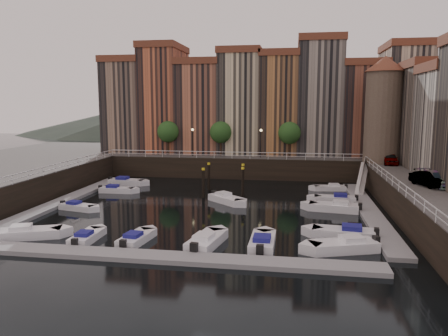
% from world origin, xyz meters
% --- Properties ---
extents(ground, '(200.00, 200.00, 0.00)m').
position_xyz_m(ground, '(0.00, 0.00, 0.00)').
color(ground, black).
rests_on(ground, ground).
extents(quay_far, '(80.00, 20.00, 3.00)m').
position_xyz_m(quay_far, '(0.00, 26.00, 1.50)').
color(quay_far, black).
rests_on(quay_far, ground).
extents(dock_left, '(2.00, 28.00, 0.35)m').
position_xyz_m(dock_left, '(-16.20, -1.00, 0.17)').
color(dock_left, gray).
rests_on(dock_left, ground).
extents(dock_right, '(2.00, 28.00, 0.35)m').
position_xyz_m(dock_right, '(16.20, -1.00, 0.17)').
color(dock_right, gray).
rests_on(dock_right, ground).
extents(dock_near, '(30.00, 2.00, 0.35)m').
position_xyz_m(dock_near, '(0.00, -17.00, 0.17)').
color(dock_near, gray).
rests_on(dock_near, ground).
extents(mountains, '(145.00, 100.00, 18.00)m').
position_xyz_m(mountains, '(1.72, 110.00, 7.92)').
color(mountains, '#2D382D').
rests_on(mountains, ground).
extents(far_terrace, '(48.70, 10.30, 17.50)m').
position_xyz_m(far_terrace, '(3.31, 23.50, 10.95)').
color(far_terrace, '#8F715B').
rests_on(far_terrace, quay_far).
extents(corner_tower, '(5.20, 5.20, 13.80)m').
position_xyz_m(corner_tower, '(20.00, 14.50, 10.19)').
color(corner_tower, '#6B5B4C').
rests_on(corner_tower, quay_right).
extents(promenade_trees, '(21.20, 3.20, 5.20)m').
position_xyz_m(promenade_trees, '(-1.33, 18.20, 6.58)').
color(promenade_trees, black).
rests_on(promenade_trees, quay_far).
extents(street_lamps, '(10.36, 0.36, 4.18)m').
position_xyz_m(street_lamps, '(-1.00, 17.20, 5.90)').
color(street_lamps, black).
rests_on(street_lamps, quay_far).
extents(railings, '(36.08, 34.04, 0.52)m').
position_xyz_m(railings, '(0.00, 4.88, 3.79)').
color(railings, white).
rests_on(railings, ground).
extents(gangway, '(2.78, 8.32, 3.73)m').
position_xyz_m(gangway, '(17.10, 10.00, 1.92)').
color(gangway, white).
rests_on(gangway, ground).
extents(mooring_pilings, '(4.99, 4.83, 3.78)m').
position_xyz_m(mooring_pilings, '(0.56, 5.79, 1.65)').
color(mooring_pilings, black).
rests_on(mooring_pilings, ground).
extents(boat_left_0, '(5.20, 3.49, 1.18)m').
position_xyz_m(boat_left_0, '(-12.33, -13.92, 0.40)').
color(boat_left_0, white).
rests_on(boat_left_0, ground).
extents(boat_left_2, '(4.23, 2.34, 0.95)m').
position_xyz_m(boat_left_2, '(-13.04, -4.45, 0.32)').
color(boat_left_2, white).
rests_on(boat_left_2, ground).
extents(boat_left_3, '(4.41, 1.69, 1.01)m').
position_xyz_m(boat_left_3, '(-12.64, 4.53, 0.34)').
color(boat_left_3, white).
rests_on(boat_left_3, ground).
extents(boat_left_4, '(5.06, 2.13, 1.15)m').
position_xyz_m(boat_left_4, '(-13.45, 9.72, 0.39)').
color(boat_left_4, white).
rests_on(boat_left_4, ground).
extents(boat_right_0, '(5.39, 3.42, 1.21)m').
position_xyz_m(boat_right_0, '(12.56, -13.17, 0.41)').
color(boat_right_0, white).
rests_on(boat_right_0, ground).
extents(boat_right_1, '(5.28, 2.38, 1.19)m').
position_xyz_m(boat_right_1, '(12.93, -9.85, 0.40)').
color(boat_right_1, white).
rests_on(boat_right_1, ground).
extents(boat_right_2, '(5.29, 2.60, 1.19)m').
position_xyz_m(boat_right_2, '(12.95, -0.83, 0.40)').
color(boat_right_2, white).
rests_on(boat_right_2, ground).
extents(boat_right_3, '(4.72, 1.93, 1.07)m').
position_xyz_m(boat_right_3, '(13.39, 3.31, 0.36)').
color(boat_right_3, white).
rests_on(boat_right_3, ground).
extents(boat_right_4, '(4.15, 1.90, 0.94)m').
position_xyz_m(boat_right_4, '(13.35, 10.05, 0.32)').
color(boat_right_4, white).
rests_on(boat_right_4, ground).
extents(boat_near_0, '(1.55, 4.19, 0.96)m').
position_xyz_m(boat_near_0, '(-7.30, -13.90, 0.32)').
color(boat_near_0, white).
rests_on(boat_near_0, ground).
extents(boat_near_1, '(2.08, 4.43, 1.00)m').
position_xyz_m(boat_near_1, '(-3.30, -13.67, 0.34)').
color(boat_near_1, white).
rests_on(boat_near_1, ground).
extents(boat_near_2, '(2.65, 5.22, 1.17)m').
position_xyz_m(boat_near_2, '(2.28, -13.60, 0.39)').
color(boat_near_2, white).
rests_on(boat_near_2, ground).
extents(boat_near_3, '(1.83, 4.96, 1.14)m').
position_xyz_m(boat_near_3, '(6.53, -13.23, 0.38)').
color(boat_near_3, white).
rests_on(boat_near_3, ground).
extents(car_a, '(2.03, 4.37, 1.45)m').
position_xyz_m(car_a, '(20.81, 12.70, 3.72)').
color(car_a, gray).
rests_on(car_a, quay_right).
extents(car_b, '(2.75, 4.38, 1.36)m').
position_xyz_m(car_b, '(21.16, -2.40, 3.68)').
color(car_b, gray).
rests_on(car_b, quay_right).
extents(car_c, '(3.30, 5.22, 1.41)m').
position_xyz_m(car_c, '(21.87, -2.25, 3.70)').
color(car_c, gray).
rests_on(car_c, quay_right).
extents(boat_extra_215, '(4.66, 4.51, 1.14)m').
position_xyz_m(boat_extra_215, '(1.49, 1.30, 0.39)').
color(boat_extra_215, white).
rests_on(boat_extra_215, ground).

